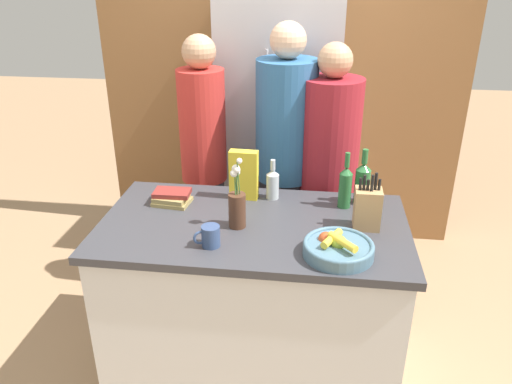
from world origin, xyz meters
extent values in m
plane|color=#A37F5B|center=(0.00, 0.00, 0.00)|extent=(14.00, 14.00, 0.00)
cube|color=silver|center=(0.00, 0.00, 0.43)|extent=(1.45, 0.80, 0.85)
cube|color=#38383D|center=(0.00, 0.00, 0.87)|extent=(1.51, 0.83, 0.04)
cube|color=olive|center=(0.00, 1.60, 1.30)|extent=(2.71, 0.12, 2.60)
cube|color=#B7B7BC|center=(0.02, 1.24, 0.96)|extent=(0.80, 0.60, 1.91)
cylinder|color=#B7B7BC|center=(-0.04, 0.92, 1.05)|extent=(0.02, 0.02, 1.05)
cylinder|color=slate|center=(0.41, -0.25, 0.92)|extent=(0.31, 0.31, 0.05)
torus|color=slate|center=(0.41, -0.25, 0.95)|extent=(0.31, 0.31, 0.02)
sphere|color=#C64C23|center=(0.35, -0.20, 0.94)|extent=(0.07, 0.07, 0.07)
sphere|color=#99B233|center=(0.41, -0.25, 0.96)|extent=(0.07, 0.07, 0.07)
cylinder|color=yellow|center=(0.37, -0.23, 0.97)|extent=(0.10, 0.15, 0.03)
cylinder|color=yellow|center=(0.42, -0.28, 0.98)|extent=(0.13, 0.14, 0.03)
cube|color=tan|center=(0.54, 0.03, 0.99)|extent=(0.12, 0.11, 0.20)
cylinder|color=black|center=(0.50, 0.03, 1.12)|extent=(0.01, 0.01, 0.07)
cylinder|color=black|center=(0.52, 0.03, 1.12)|extent=(0.01, 0.01, 0.08)
cylinder|color=black|center=(0.53, 0.03, 1.11)|extent=(0.01, 0.01, 0.06)
cylinder|color=black|center=(0.55, 0.02, 1.13)|extent=(0.01, 0.01, 0.09)
cylinder|color=black|center=(0.57, 0.03, 1.13)|extent=(0.01, 0.01, 0.09)
cylinder|color=black|center=(0.59, 0.03, 1.11)|extent=(0.01, 0.01, 0.06)
cylinder|color=#4C2D1E|center=(-0.07, -0.04, 0.98)|extent=(0.08, 0.08, 0.17)
cylinder|color=#477538|center=(-0.06, -0.05, 1.15)|extent=(0.01, 0.03, 0.17)
sphere|color=white|center=(-0.06, -0.05, 1.23)|extent=(0.03, 0.03, 0.03)
cylinder|color=#477538|center=(-0.07, -0.04, 1.12)|extent=(0.01, 0.01, 0.11)
sphere|color=white|center=(-0.07, -0.03, 1.17)|extent=(0.03, 0.03, 0.03)
cylinder|color=#477538|center=(-0.07, -0.04, 1.13)|extent=(0.01, 0.01, 0.13)
sphere|color=white|center=(-0.08, -0.04, 1.19)|extent=(0.04, 0.04, 0.04)
cylinder|color=#477538|center=(-0.08, -0.05, 1.12)|extent=(0.01, 0.02, 0.11)
sphere|color=white|center=(-0.08, -0.05, 1.17)|extent=(0.04, 0.04, 0.04)
cylinder|color=#477538|center=(-0.07, -0.05, 1.13)|extent=(0.01, 0.01, 0.13)
sphere|color=white|center=(-0.07, -0.05, 1.19)|extent=(0.03, 0.03, 0.03)
cube|color=yellow|center=(-0.09, 0.28, 1.03)|extent=(0.15, 0.07, 0.27)
cylinder|color=#334770|center=(-0.16, -0.24, 0.94)|extent=(0.08, 0.08, 0.10)
torus|color=#334770|center=(-0.20, -0.26, 0.94)|extent=(0.07, 0.04, 0.07)
cube|color=#99844C|center=(-0.45, 0.16, 0.90)|extent=(0.20, 0.16, 0.02)
cube|color=#99844C|center=(-0.46, 0.16, 0.93)|extent=(0.18, 0.15, 0.02)
cube|color=maroon|center=(-0.45, 0.17, 0.95)|extent=(0.19, 0.12, 0.03)
cylinder|color=#B2BCC1|center=(0.07, 0.29, 0.96)|extent=(0.07, 0.07, 0.14)
cone|color=#B2BCC1|center=(0.07, 0.29, 1.04)|extent=(0.07, 0.07, 0.03)
cylinder|color=#B2BCC1|center=(0.07, 0.29, 1.08)|extent=(0.03, 0.03, 0.06)
cylinder|color=#286633|center=(0.45, 0.24, 0.99)|extent=(0.07, 0.07, 0.19)
cone|color=#286633|center=(0.45, 0.24, 1.10)|extent=(0.07, 0.07, 0.04)
cylinder|color=#286633|center=(0.45, 0.24, 1.15)|extent=(0.03, 0.03, 0.08)
cylinder|color=#286633|center=(0.54, 0.30, 0.99)|extent=(0.08, 0.08, 0.19)
cone|color=#286633|center=(0.54, 0.30, 1.10)|extent=(0.08, 0.08, 0.04)
cylinder|color=#286633|center=(0.54, 0.30, 1.15)|extent=(0.03, 0.03, 0.08)
cube|color=#383842|center=(-0.40, 0.69, 0.41)|extent=(0.26, 0.22, 0.82)
cylinder|color=red|center=(-0.40, 0.69, 1.16)|extent=(0.28, 0.28, 0.68)
sphere|color=tan|center=(-0.40, 0.69, 1.59)|extent=(0.20, 0.20, 0.20)
cube|color=#383842|center=(0.10, 0.70, 0.43)|extent=(0.33, 0.28, 0.85)
cylinder|color=#2D6093|center=(0.10, 0.70, 1.21)|extent=(0.36, 0.36, 0.71)
sphere|color=#DBAD89|center=(0.10, 0.70, 1.66)|extent=(0.21, 0.21, 0.21)
cube|color=#383842|center=(0.36, 0.65, 0.40)|extent=(0.32, 0.27, 0.80)
cylinder|color=maroon|center=(0.36, 0.65, 1.14)|extent=(0.35, 0.35, 0.67)
sphere|color=tan|center=(0.36, 0.65, 1.57)|extent=(0.19, 0.19, 0.19)
camera|label=1|loc=(0.29, -2.13, 2.06)|focal=35.00mm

